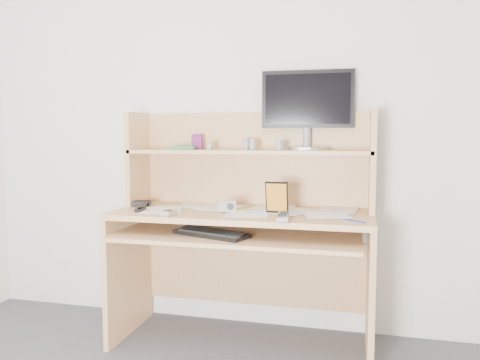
% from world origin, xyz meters
% --- Properties ---
extents(back_wall, '(3.60, 0.04, 2.50)m').
position_xyz_m(back_wall, '(0.00, 1.80, 1.25)').
color(back_wall, silver).
rests_on(back_wall, floor).
extents(desk, '(1.40, 0.70, 1.30)m').
position_xyz_m(desk, '(0.00, 1.56, 0.69)').
color(desk, tan).
rests_on(desk, floor).
extents(paper_clutter, '(1.32, 0.54, 0.01)m').
position_xyz_m(paper_clutter, '(0.00, 1.48, 0.75)').
color(paper_clutter, white).
rests_on(paper_clutter, desk).
extents(keyboard, '(0.43, 0.28, 0.03)m').
position_xyz_m(keyboard, '(-0.11, 1.27, 0.66)').
color(keyboard, black).
rests_on(keyboard, desk).
extents(tv_remote, '(0.08, 0.20, 0.02)m').
position_xyz_m(tv_remote, '(0.26, 1.26, 0.77)').
color(tv_remote, gray).
rests_on(tv_remote, paper_clutter).
extents(flip_phone, '(0.06, 0.10, 0.02)m').
position_xyz_m(flip_phone, '(-0.33, 1.25, 0.77)').
color(flip_phone, '#B0B0B3').
rests_on(flip_phone, paper_clutter).
extents(stapler, '(0.05, 0.12, 0.04)m').
position_xyz_m(stapler, '(-0.54, 1.36, 0.77)').
color(stapler, black).
rests_on(stapler, paper_clutter).
extents(wallet, '(0.12, 0.11, 0.03)m').
position_xyz_m(wallet, '(-0.62, 1.53, 0.77)').
color(wallet, black).
rests_on(wallet, paper_clutter).
extents(sticky_note_pad, '(0.09, 0.09, 0.01)m').
position_xyz_m(sticky_note_pad, '(-0.03, 1.45, 0.75)').
color(sticky_note_pad, yellow).
rests_on(sticky_note_pad, desk).
extents(digital_camera, '(0.10, 0.08, 0.06)m').
position_xyz_m(digital_camera, '(-0.07, 1.41, 0.79)').
color(digital_camera, silver).
rests_on(digital_camera, paper_clutter).
extents(game_case, '(0.12, 0.02, 0.17)m').
position_xyz_m(game_case, '(0.20, 1.42, 0.84)').
color(game_case, black).
rests_on(game_case, paper_clutter).
extents(blue_pen, '(0.10, 0.08, 0.01)m').
position_xyz_m(blue_pen, '(0.60, 1.26, 0.76)').
color(blue_pen, '#1621A8').
rests_on(blue_pen, paper_clutter).
extents(card_box, '(0.07, 0.03, 0.09)m').
position_xyz_m(card_box, '(-0.33, 1.68, 1.13)').
color(card_box, maroon).
rests_on(card_box, desk).
extents(shelf_book, '(0.18, 0.22, 0.02)m').
position_xyz_m(shelf_book, '(-0.40, 1.65, 1.09)').
color(shelf_book, '#327E54').
rests_on(shelf_book, desk).
extents(chip_stack_a, '(0.04, 0.04, 0.05)m').
position_xyz_m(chip_stack_a, '(-0.22, 1.59, 1.11)').
color(chip_stack_a, black).
rests_on(chip_stack_a, desk).
extents(chip_stack_b, '(0.04, 0.04, 0.06)m').
position_xyz_m(chip_stack_b, '(0.03, 1.60, 1.11)').
color(chip_stack_b, white).
rests_on(chip_stack_b, desk).
extents(chip_stack_c, '(0.06, 0.06, 0.05)m').
position_xyz_m(chip_stack_c, '(0.19, 1.59, 1.11)').
color(chip_stack_c, black).
rests_on(chip_stack_c, desk).
extents(chip_stack_d, '(0.04, 0.04, 0.07)m').
position_xyz_m(chip_stack_d, '(-0.01, 1.63, 1.11)').
color(chip_stack_d, white).
rests_on(chip_stack_d, desk).
extents(monitor, '(0.52, 0.26, 0.45)m').
position_xyz_m(monitor, '(0.32, 1.72, 1.32)').
color(monitor, '#A5A5A9').
rests_on(monitor, desk).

